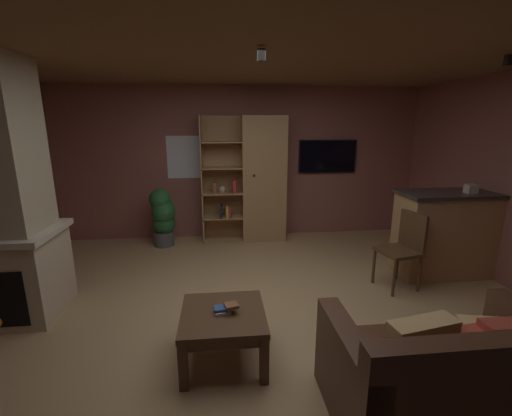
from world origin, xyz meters
name	(u,v)px	position (x,y,z in m)	size (l,w,h in m)	color
floor	(260,316)	(0.00, 0.00, -0.01)	(6.09, 5.33, 0.02)	tan
wall_back	(242,163)	(0.00, 2.70, 1.27)	(6.21, 0.06, 2.54)	#8E544C
ceiling	(261,50)	(0.00, 0.00, 2.55)	(6.09, 5.33, 0.02)	brown
window_pane_back	(191,157)	(-0.85, 2.66, 1.39)	(0.78, 0.01, 0.70)	white
stone_fireplace	(0,207)	(-2.49, 0.30, 1.15)	(0.95, 0.84, 2.54)	#BCAD8E
bookshelf_cabinet	(258,180)	(0.25, 2.42, 1.02)	(1.38, 0.41, 2.06)	#A87F51
kitchen_bar_counter	(452,233)	(2.59, 0.78, 0.55)	(1.43, 0.61, 1.10)	#A87F51
tissue_box	(471,189)	(2.68, 0.68, 1.15)	(0.12, 0.12, 0.11)	#BFB299
leather_couch	(451,379)	(1.10, -1.39, 0.31)	(1.51, 0.89, 0.84)	#4C2D1E
coffee_table	(223,321)	(-0.38, -0.63, 0.36)	(0.68, 0.68, 0.44)	#4C331E
table_book_0	(222,311)	(-0.39, -0.64, 0.45)	(0.13, 0.11, 0.02)	beige
table_book_1	(220,309)	(-0.40, -0.64, 0.48)	(0.10, 0.09, 0.03)	#2D4C8C
table_book_2	(231,305)	(-0.31, -0.64, 0.50)	(0.11, 0.10, 0.02)	brown
dining_chair	(404,245)	(1.78, 0.48, 0.53)	(0.50, 0.50, 0.92)	#4C331E
potted_floor_plant	(163,216)	(-1.30, 2.25, 0.50)	(0.40, 0.42, 0.94)	#4C4C51
wall_mounted_tv	(327,156)	(1.48, 2.63, 1.38)	(1.00, 0.06, 0.56)	black
track_light_spot_1	(261,55)	(-0.02, -0.20, 2.47)	(0.07, 0.07, 0.09)	black
track_light_spot_2	(508,60)	(2.14, -0.20, 2.47)	(0.07, 0.07, 0.09)	black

